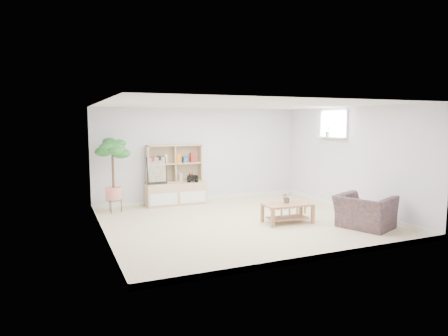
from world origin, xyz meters
name	(u,v)px	position (x,y,z in m)	size (l,w,h in m)	color
floor	(242,222)	(0.00, 0.00, 0.00)	(5.50, 5.00, 0.01)	#C5B382
ceiling	(243,105)	(0.00, 0.00, 2.40)	(5.50, 5.00, 0.01)	white
walls	(243,164)	(0.00, 0.00, 1.20)	(5.51, 5.01, 2.40)	white
baseboard	(242,220)	(0.00, 0.00, 0.05)	(5.50, 5.00, 0.10)	white
window	(334,124)	(2.73, 0.60, 2.00)	(0.10, 0.98, 0.68)	silver
window_sill	(331,138)	(2.67, 0.60, 1.68)	(0.14, 1.00, 0.04)	white
storage_unit	(176,175)	(-0.76, 2.24, 0.75)	(1.49, 0.50, 1.49)	tan
poster	(157,170)	(-1.23, 2.21, 0.89)	(0.48, 0.11, 0.67)	gold
toy_truck	(193,178)	(-0.34, 2.15, 0.65)	(0.36, 0.24, 0.19)	black
coffee_table	(287,213)	(0.84, -0.39, 0.20)	(0.97, 0.53, 0.40)	#946548
table_plant	(287,197)	(0.87, -0.31, 0.52)	(0.22, 0.19, 0.25)	#197A28
floor_tree	(113,176)	(-2.30, 1.94, 0.85)	(0.63, 0.63, 1.70)	#1F6C2B
armchair	(365,209)	(2.00, -1.33, 0.37)	(0.99, 0.86, 0.74)	#111841
sill_plant	(328,131)	(2.67, 0.74, 1.83)	(0.14, 0.11, 0.25)	#1F6C2B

